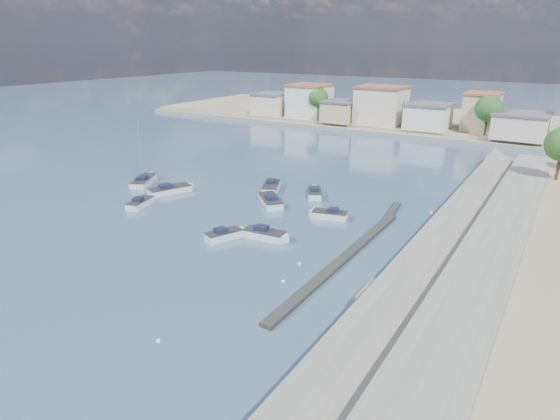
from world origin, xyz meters
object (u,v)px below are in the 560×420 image
(motorboat_e, at_px, (172,190))
(motorboat_h, at_px, (267,235))
(motorboat_b, at_px, (226,235))
(motorboat_a, at_px, (141,203))
(motorboat_c, at_px, (270,200))
(motorboat_f, at_px, (314,193))
(motorboat_g, at_px, (271,188))
(motorboat_d, at_px, (328,215))
(sailboat, at_px, (144,180))

(motorboat_e, xyz_separation_m, motorboat_h, (19.42, -6.22, 0.00))
(motorboat_b, xyz_separation_m, motorboat_e, (-15.82, 8.44, 0.00))
(motorboat_a, xyz_separation_m, motorboat_c, (12.77, 9.21, 0.00))
(motorboat_c, xyz_separation_m, motorboat_f, (3.23, 5.70, -0.00))
(motorboat_e, xyz_separation_m, motorboat_g, (10.70, 7.73, 0.00))
(motorboat_c, xyz_separation_m, motorboat_d, (8.46, -0.88, -0.00))
(motorboat_e, bearing_deg, motorboat_a, -82.81)
(motorboat_h, relative_size, sailboat, 0.55)
(motorboat_a, relative_size, motorboat_f, 1.03)
(motorboat_b, distance_m, motorboat_f, 17.39)
(motorboat_e, bearing_deg, motorboat_d, 6.09)
(motorboat_a, distance_m, motorboat_f, 21.87)
(motorboat_b, xyz_separation_m, motorboat_c, (-2.30, 11.66, 0.00))
(motorboat_g, bearing_deg, sailboat, -159.05)
(motorboat_d, bearing_deg, motorboat_b, -119.73)
(motorboat_d, height_order, motorboat_e, same)
(motorboat_d, bearing_deg, motorboat_c, 174.08)
(motorboat_b, distance_m, motorboat_c, 11.89)
(motorboat_e, bearing_deg, motorboat_b, -28.08)
(motorboat_e, distance_m, motorboat_g, 13.20)
(motorboat_a, xyz_separation_m, sailboat, (-7.23, 7.14, 0.03))
(motorboat_e, bearing_deg, sailboat, 169.90)
(motorboat_f, bearing_deg, motorboat_c, -119.53)
(motorboat_c, xyz_separation_m, motorboat_h, (5.89, -9.44, -0.00))
(motorboat_d, height_order, motorboat_g, same)
(motorboat_b, bearing_deg, motorboat_a, 170.75)
(motorboat_b, distance_m, motorboat_h, 4.22)
(motorboat_f, xyz_separation_m, motorboat_g, (-6.05, -1.19, 0.00))
(motorboat_b, height_order, sailboat, sailboat)
(motorboat_a, distance_m, motorboat_d, 22.81)
(motorboat_c, bearing_deg, motorboat_e, -166.59)
(motorboat_b, distance_m, motorboat_e, 17.93)
(motorboat_g, xyz_separation_m, sailboat, (-17.18, -6.58, 0.03))
(motorboat_a, distance_m, motorboat_b, 15.27)
(motorboat_a, height_order, motorboat_c, same)
(motorboat_b, relative_size, motorboat_d, 0.95)
(motorboat_f, bearing_deg, motorboat_a, -137.01)
(motorboat_d, relative_size, sailboat, 0.50)
(motorboat_d, bearing_deg, motorboat_e, -173.91)
(motorboat_h, bearing_deg, motorboat_e, 162.24)
(motorboat_h, bearing_deg, motorboat_a, 179.29)
(motorboat_f, height_order, sailboat, sailboat)
(motorboat_e, bearing_deg, motorboat_g, 35.85)
(motorboat_a, xyz_separation_m, motorboat_g, (9.95, 13.72, 0.00))
(motorboat_b, bearing_deg, sailboat, 156.72)
(motorboat_f, distance_m, motorboat_g, 6.16)
(motorboat_a, height_order, motorboat_b, same)
(motorboat_c, height_order, motorboat_h, same)
(motorboat_c, relative_size, motorboat_e, 0.87)
(sailboat, bearing_deg, motorboat_h, -15.90)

